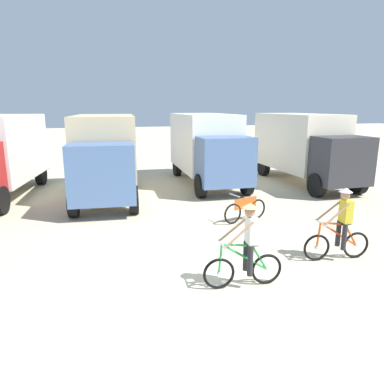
{
  "coord_description": "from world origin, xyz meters",
  "views": [
    {
      "loc": [
        -2.45,
        -7.28,
        3.71
      ],
      "look_at": [
        0.47,
        3.19,
        1.1
      ],
      "focal_mm": 33.44,
      "sensor_mm": 36.0,
      "label": 1
    }
  ],
  "objects_px": {
    "box_truck_tan_camper": "(105,152)",
    "cyclist_orange_shirt": "(247,249)",
    "box_truck_avon_van": "(207,145)",
    "box_truck_cream_rv": "(305,145)",
    "bicycle_spare": "(245,210)",
    "cyclist_cowboy_hat": "(341,227)"
  },
  "relations": [
    {
      "from": "box_truck_avon_van",
      "to": "box_truck_cream_rv",
      "type": "xyz_separation_m",
      "value": [
        4.65,
        -1.16,
        0.0
      ]
    },
    {
      "from": "box_truck_avon_van",
      "to": "box_truck_tan_camper",
      "type": "bearing_deg",
      "value": -163.52
    },
    {
      "from": "box_truck_tan_camper",
      "to": "cyclist_orange_shirt",
      "type": "distance_m",
      "value": 9.13
    },
    {
      "from": "cyclist_orange_shirt",
      "to": "bicycle_spare",
      "type": "height_order",
      "value": "cyclist_orange_shirt"
    },
    {
      "from": "cyclist_cowboy_hat",
      "to": "bicycle_spare",
      "type": "xyz_separation_m",
      "value": [
        -1.0,
        3.41,
        -0.45
      ]
    },
    {
      "from": "box_truck_avon_van",
      "to": "box_truck_cream_rv",
      "type": "height_order",
      "value": "same"
    },
    {
      "from": "box_truck_avon_van",
      "to": "box_truck_cream_rv",
      "type": "bearing_deg",
      "value": -14.05
    },
    {
      "from": "box_truck_cream_rv",
      "to": "cyclist_orange_shirt",
      "type": "relative_size",
      "value": 3.72
    },
    {
      "from": "cyclist_orange_shirt",
      "to": "cyclist_cowboy_hat",
      "type": "height_order",
      "value": "same"
    },
    {
      "from": "box_truck_avon_van",
      "to": "cyclist_orange_shirt",
      "type": "relative_size",
      "value": 3.75
    },
    {
      "from": "box_truck_tan_camper",
      "to": "cyclist_cowboy_hat",
      "type": "relative_size",
      "value": 3.8
    },
    {
      "from": "box_truck_cream_rv",
      "to": "box_truck_avon_van",
      "type": "bearing_deg",
      "value": 165.95
    },
    {
      "from": "box_truck_cream_rv",
      "to": "cyclist_orange_shirt",
      "type": "height_order",
      "value": "box_truck_cream_rv"
    },
    {
      "from": "box_truck_avon_van",
      "to": "cyclist_cowboy_hat",
      "type": "xyz_separation_m",
      "value": [
        0.38,
        -9.52,
        -1.03
      ]
    },
    {
      "from": "box_truck_cream_rv",
      "to": "bicycle_spare",
      "type": "height_order",
      "value": "box_truck_cream_rv"
    },
    {
      "from": "box_truck_tan_camper",
      "to": "bicycle_spare",
      "type": "relative_size",
      "value": 4.12
    },
    {
      "from": "cyclist_orange_shirt",
      "to": "bicycle_spare",
      "type": "bearing_deg",
      "value": 66.3
    },
    {
      "from": "box_truck_tan_camper",
      "to": "cyclist_orange_shirt",
      "type": "relative_size",
      "value": 3.8
    },
    {
      "from": "box_truck_avon_van",
      "to": "bicycle_spare",
      "type": "xyz_separation_m",
      "value": [
        -0.61,
        -6.11,
        -1.48
      ]
    },
    {
      "from": "box_truck_cream_rv",
      "to": "cyclist_cowboy_hat",
      "type": "relative_size",
      "value": 3.72
    },
    {
      "from": "box_truck_cream_rv",
      "to": "cyclist_orange_shirt",
      "type": "distance_m",
      "value": 11.48
    },
    {
      "from": "box_truck_tan_camper",
      "to": "box_truck_cream_rv",
      "type": "bearing_deg",
      "value": 1.64
    }
  ]
}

